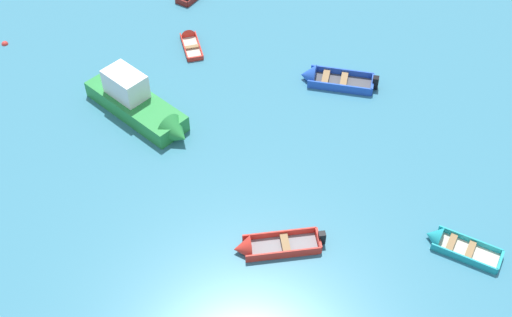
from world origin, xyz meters
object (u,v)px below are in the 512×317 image
Objects in this scene: motor_launch_green_near_left at (141,106)px; rowboat_turquoise_cluster_inner at (448,242)px; rowboat_blue_foreground_center at (324,78)px; mooring_buoy_central at (5,44)px; rowboat_red_midfield_right at (189,39)px; rowboat_red_back_row_center at (263,247)px.

rowboat_turquoise_cluster_inner is (14.80, -4.82, -0.53)m from motor_launch_green_near_left.
rowboat_turquoise_cluster_inner is at bearing -55.48° from rowboat_blue_foreground_center.
motor_launch_green_near_left is 1.59× the size of rowboat_blue_foreground_center.
rowboat_blue_foreground_center is at bearing 124.52° from rowboat_turquoise_cluster_inner.
rowboat_blue_foreground_center is 17.78m from mooring_buoy_central.
rowboat_red_midfield_right is 14.83m from rowboat_red_back_row_center.
motor_launch_green_near_left reaches higher than mooring_buoy_central.
mooring_buoy_central is at bearing 147.70° from rowboat_red_back_row_center.
rowboat_turquoise_cluster_inner is 8.83× the size of mooring_buoy_central.
rowboat_red_back_row_center is at bearing -62.23° from rowboat_red_midfield_right.
rowboat_red_back_row_center is (6.91, -13.12, 0.07)m from rowboat_red_midfield_right.
motor_launch_green_near_left is 1.69× the size of rowboat_red_back_row_center.
rowboat_turquoise_cluster_inner is (14.27, -11.31, 0.05)m from rowboat_red_midfield_right.
rowboat_red_back_row_center is 10.22× the size of mooring_buoy_central.
motor_launch_green_near_left is 1.96× the size of rowboat_turquoise_cluster_inner.
rowboat_blue_foreground_center reaches higher than rowboat_red_midfield_right.
rowboat_red_midfield_right is at bearing 117.77° from rowboat_red_back_row_center.
rowboat_red_midfield_right is 7.54× the size of mooring_buoy_central.
motor_launch_green_near_left reaches higher than rowboat_blue_foreground_center.
rowboat_red_midfield_right is 0.74× the size of rowboat_red_back_row_center.
rowboat_red_back_row_center is (7.44, -6.63, -0.50)m from motor_launch_green_near_left.
motor_launch_green_near_left is at bearing -94.66° from rowboat_red_midfield_right.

